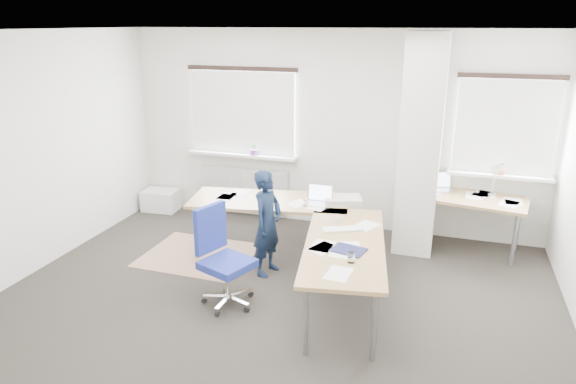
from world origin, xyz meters
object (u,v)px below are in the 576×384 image
(task_chair, at_px, (225,278))
(desk_side, at_px, (469,200))
(desk_main, at_px, (307,221))
(person, at_px, (267,223))

(task_chair, bearing_deg, desk_side, 63.44)
(desk_main, distance_m, person, 0.48)
(desk_side, relative_size, task_chair, 1.40)
(desk_main, bearing_deg, task_chair, -136.90)
(task_chair, bearing_deg, desk_main, 73.66)
(desk_side, distance_m, person, 2.68)
(desk_main, bearing_deg, person, 177.48)
(task_chair, distance_m, person, 0.89)
(desk_side, xyz_separation_m, person, (-2.26, -1.43, -0.05))
(desk_main, xyz_separation_m, desk_side, (1.79, 1.38, -0.01))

